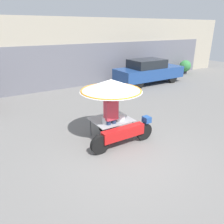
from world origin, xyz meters
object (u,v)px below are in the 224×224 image
(vendor_motorcycle_cart, at_px, (113,94))
(vendor_person, at_px, (111,116))
(parked_car, at_px, (149,71))
(potted_plant, at_px, (185,66))

(vendor_motorcycle_cart, xyz_separation_m, vendor_person, (-0.19, -0.23, -0.58))
(parked_car, relative_size, potted_plant, 4.30)
(vendor_motorcycle_cart, xyz_separation_m, parked_car, (5.69, 4.94, -0.69))
(vendor_person, relative_size, parked_car, 0.36)
(vendor_motorcycle_cart, bearing_deg, parked_car, 40.93)
(parked_car, bearing_deg, vendor_person, -138.75)
(parked_car, bearing_deg, vendor_motorcycle_cart, -139.07)
(vendor_person, bearing_deg, parked_car, 41.25)
(vendor_motorcycle_cart, relative_size, potted_plant, 2.07)
(vendor_motorcycle_cart, distance_m, vendor_person, 0.65)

